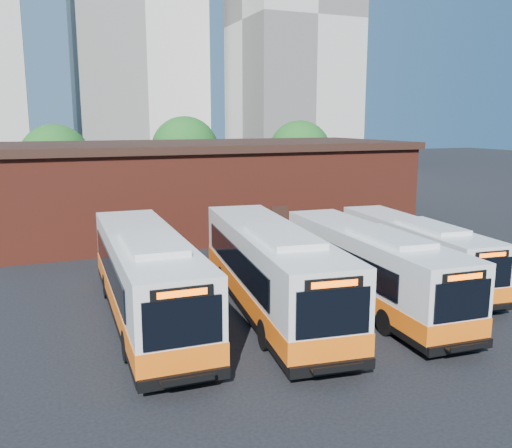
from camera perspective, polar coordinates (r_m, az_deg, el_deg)
name	(u,v)px	position (r m, az deg, el deg)	size (l,w,h in m)	color
ground	(356,317)	(22.81, 10.49, -9.63)	(220.00, 220.00, 0.00)	black
bus_west	(147,280)	(22.08, -11.43, -5.80)	(3.20, 13.56, 3.67)	silver
bus_midwest	(271,272)	(22.62, 1.54, -5.11)	(4.47, 13.90, 3.73)	silver
bus_mideast	(368,269)	(24.11, 11.75, -4.68)	(3.38, 12.70, 3.43)	silver
bus_east	(413,253)	(28.14, 16.22, -2.93)	(3.50, 11.69, 3.14)	silver
transit_worker	(404,308)	(21.44, 15.36, -8.48)	(0.70, 0.46, 1.91)	#121934
depot_building	(209,185)	(39.94, -5.02, 4.09)	(28.60, 12.60, 6.40)	maroon
tree_west	(56,159)	(50.03, -20.35, 6.41)	(6.00, 6.00, 7.65)	#382314
tree_mid	(185,150)	(53.76, -7.48, 7.71)	(6.56, 6.56, 8.36)	#382314
tree_east	(300,152)	(54.88, 4.62, 7.56)	(6.24, 6.24, 7.96)	#382314
tower_right	(292,21)	(96.91, 3.85, 20.55)	(18.00, 18.00, 49.20)	beige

